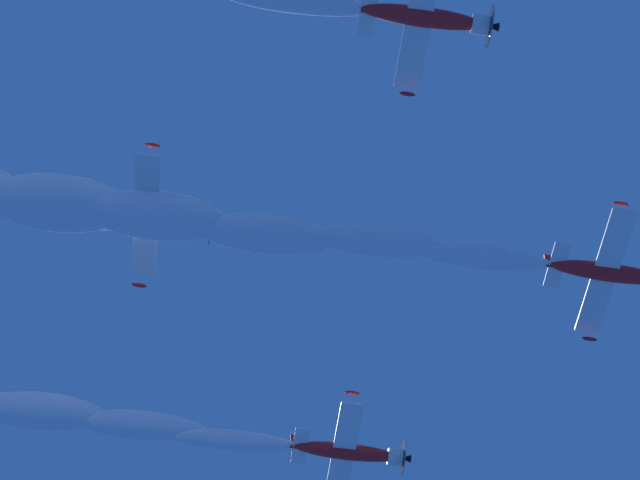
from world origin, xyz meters
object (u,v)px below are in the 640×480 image
Objects in this scene: airplane_left_wingman at (350,452)px; airplane_slot_tail at (154,217)px; airplane_lead at (612,273)px; airplane_right_wingman at (428,18)px.

airplane_slot_tail reaches higher than airplane_left_wingman.
airplane_slot_tail reaches higher than airplane_lead.
airplane_slot_tail is at bearing -170.77° from airplane_lead.
airplane_left_wingman is 25.81m from airplane_right_wingman.
airplane_slot_tail is at bearing 146.19° from airplane_right_wingman.
airplane_left_wingman is at bearing 141.55° from airplane_lead.
airplane_lead is 16.89m from airplane_right_wingman.
airplane_right_wingman reaches higher than airplane_left_wingman.
airplane_left_wingman is 18.28m from airplane_slot_tail.
airplane_lead is 24.61m from airplane_slot_tail.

